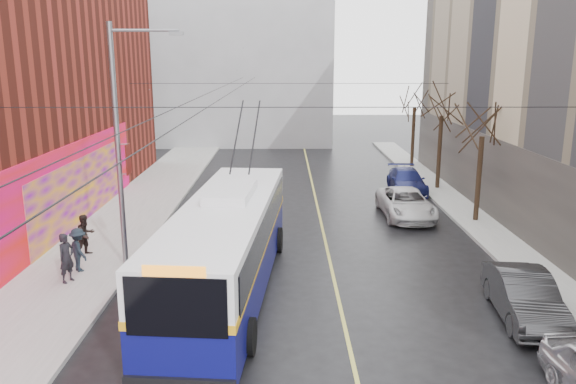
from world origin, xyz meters
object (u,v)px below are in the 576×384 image
(trolleybus, at_px, (227,245))
(parked_car_c, at_px, (406,203))
(parked_car_b, at_px, (524,296))
(parked_car_d, at_px, (407,181))
(following_car, at_px, (225,197))
(streetlight_pole, at_px, (122,141))
(pedestrian_c, at_px, (79,250))
(pedestrian_a, at_px, (66,258))
(tree_mid, at_px, (442,103))
(pedestrian_b, at_px, (86,235))
(tree_near, at_px, (483,120))
(tree_far, at_px, (415,97))

(trolleybus, distance_m, parked_car_c, 12.25)
(parked_car_b, xyz_separation_m, parked_car_d, (0.00, 16.72, -0.04))
(following_car, bearing_deg, streetlight_pole, -109.89)
(trolleybus, bearing_deg, parked_car_d, 62.50)
(pedestrian_c, bearing_deg, parked_car_b, -145.04)
(streetlight_pole, relative_size, parked_car_c, 1.79)
(parked_car_b, xyz_separation_m, pedestrian_a, (-14.85, 2.64, 0.30))
(tree_mid, distance_m, parked_car_b, 18.01)
(tree_mid, bearing_deg, pedestrian_b, -145.23)
(tree_near, distance_m, trolleybus, 14.28)
(following_car, distance_m, pedestrian_b, 8.36)
(tree_mid, height_order, parked_car_d, tree_mid)
(tree_far, xyz_separation_m, following_car, (-12.35, -12.05, -4.35))
(parked_car_c, bearing_deg, following_car, 173.06)
(tree_mid, xyz_separation_m, parked_car_d, (-2.00, -0.59, -4.57))
(tree_far, height_order, parked_car_b, tree_far)
(trolleybus, distance_m, pedestrian_c, 5.83)
(tree_near, height_order, tree_far, tree_far)
(tree_far, xyz_separation_m, parked_car_b, (-2.00, -24.31, -4.42))
(parked_car_b, relative_size, following_car, 0.94)
(pedestrian_c, bearing_deg, tree_far, -80.24)
(parked_car_b, relative_size, pedestrian_c, 2.71)
(tree_near, bearing_deg, tree_far, 90.00)
(pedestrian_a, relative_size, pedestrian_b, 1.06)
(parked_car_c, height_order, pedestrian_c, pedestrian_c)
(streetlight_pole, height_order, parked_car_b, streetlight_pole)
(parked_car_b, bearing_deg, parked_car_c, 101.65)
(streetlight_pole, height_order, parked_car_c, streetlight_pole)
(trolleybus, bearing_deg, pedestrian_b, 155.77)
(tree_near, bearing_deg, parked_car_d, 107.34)
(tree_near, distance_m, parked_car_d, 7.96)
(following_car, bearing_deg, tree_mid, 21.70)
(tree_near, bearing_deg, parked_car_c, 162.38)
(tree_far, relative_size, parked_car_d, 1.39)
(streetlight_pole, xyz_separation_m, pedestrian_c, (-1.67, -0.64, -3.89))
(tree_near, relative_size, pedestrian_a, 3.65)
(pedestrian_a, bearing_deg, pedestrian_b, 30.82)
(tree_far, relative_size, pedestrian_c, 4.05)
(pedestrian_a, xyz_separation_m, pedestrian_b, (-0.30, 2.78, -0.05))
(tree_near, height_order, trolleybus, tree_near)
(tree_mid, bearing_deg, following_car, -157.75)
(tree_mid, bearing_deg, pedestrian_a, -138.94)
(tree_near, xyz_separation_m, following_car, (-12.35, 1.95, -4.18))
(parked_car_b, xyz_separation_m, pedestrian_c, (-14.80, 3.68, 0.24))
(parked_car_c, height_order, pedestrian_b, pedestrian_b)
(trolleybus, relative_size, parked_car_d, 2.71)
(tree_mid, distance_m, parked_car_d, 5.02)
(parked_car_b, distance_m, parked_car_d, 16.72)
(streetlight_pole, xyz_separation_m, trolleybus, (3.91, -2.19, -3.17))
(tree_far, height_order, pedestrian_a, tree_far)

